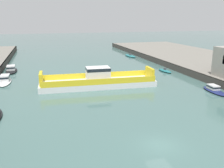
{
  "coord_description": "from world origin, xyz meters",
  "views": [
    {
      "loc": [
        -11.52,
        -21.2,
        13.13
      ],
      "look_at": [
        0.0,
        18.33,
        2.0
      ],
      "focal_mm": 39.51,
      "sensor_mm": 36.0,
      "label": 1
    }
  ],
  "objects": [
    {
      "name": "ground_plane",
      "position": [
        0.0,
        0.0,
        0.0
      ],
      "size": [
        400.0,
        400.0,
        0.0
      ],
      "primitive_type": "plane",
      "color": "#476B66"
    },
    {
      "name": "moored_boat_upstream_a",
      "position": [
        18.11,
        33.05,
        0.27
      ],
      "size": [
        2.06,
        5.25,
        1.01
      ],
      "color": "#237075",
      "rests_on": "ground"
    },
    {
      "name": "moored_boat_far_left",
      "position": [
        18.46,
        58.95,
        0.27
      ],
      "size": [
        2.72,
        7.48,
        1.01
      ],
      "color": "#237075",
      "rests_on": "ground"
    },
    {
      "name": "moored_boat_near_right",
      "position": [
        -18.85,
        43.83,
        0.61
      ],
      "size": [
        3.07,
        8.12,
        1.65
      ],
      "color": "black",
      "rests_on": "ground"
    },
    {
      "name": "moored_boat_near_left",
      "position": [
        -19.07,
        33.03,
        0.59
      ],
      "size": [
        2.48,
        7.96,
        1.52
      ],
      "color": "white",
      "rests_on": "ground"
    },
    {
      "name": "chain_ferry",
      "position": [
        -1.07,
        24.43,
        1.15
      ],
      "size": [
        22.75,
        6.92,
        3.86
      ],
      "color": "silver",
      "rests_on": "ground"
    },
    {
      "name": "moored_boat_mid_left",
      "position": [
        18.42,
        14.93,
        0.45
      ],
      "size": [
        2.49,
        6.45,
        1.22
      ],
      "color": "navy",
      "rests_on": "ground"
    }
  ]
}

